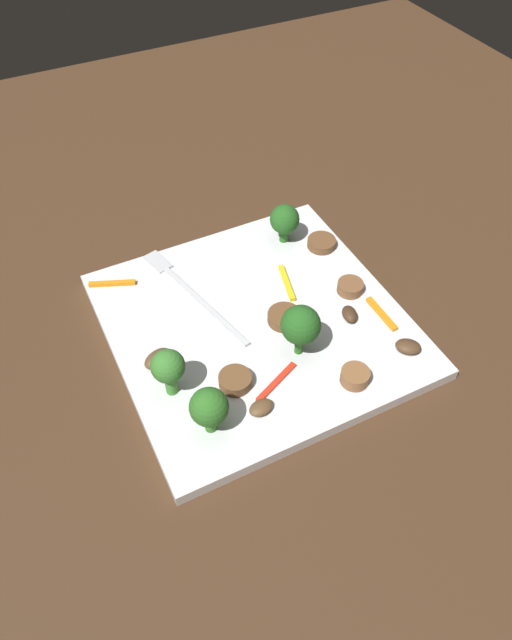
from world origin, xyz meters
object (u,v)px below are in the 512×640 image
object	(u,v)px
sausage_slice_4	(355,376)
broccoli_floret_2	(285,220)
fork	(187,289)
plate	(256,324)
broccoli_floret_3	(168,368)
mushroom_1	(350,314)
broccoli_floret_0	(301,326)
mushroom_2	(408,347)
mushroom_3	(261,408)
pepper_strip_3	(287,283)
pepper_strip_1	(382,314)
sausage_slice_0	(322,243)
sausage_slice_2	(284,317)
pepper_strip_2	(276,382)
sausage_slice_1	(235,381)
sausage_slice_3	(350,287)
mushroom_0	(158,359)
pepper_strip_0	(112,283)
broccoli_floret_1	(209,408)

from	to	relation	value
sausage_slice_4	broccoli_floret_2	bearing A→B (deg)	-9.96
fork	sausage_slice_4	xyz separation A→B (m)	(-0.19, -0.10, 0.01)
plate	fork	size ratio (longest dim) A/B	1.67
broccoli_floret_3	mushroom_1	world-z (taller)	broccoli_floret_3
broccoli_floret_0	mushroom_2	bearing A→B (deg)	-115.48
mushroom_3	pepper_strip_3	size ratio (longest dim) A/B	0.44
mushroom_1	pepper_strip_1	xyz separation A→B (m)	(-0.01, -0.03, -0.00)
sausage_slice_0	mushroom_1	size ratio (longest dim) A/B	1.44
sausage_slice_0	pepper_strip_1	bearing A→B (deg)	-179.84
sausage_slice_0	sausage_slice_2	world-z (taller)	same
sausage_slice_0	pepper_strip_2	world-z (taller)	sausage_slice_0
sausage_slice_1	sausage_slice_3	distance (m)	0.18
mushroom_3	sausage_slice_2	bearing A→B (deg)	-39.19
broccoli_floret_3	sausage_slice_1	world-z (taller)	broccoli_floret_3
mushroom_1	mushroom_3	world-z (taller)	mushroom_1
sausage_slice_1	pepper_strip_3	bearing A→B (deg)	-48.12
mushroom_1	pepper_strip_2	size ratio (longest dim) A/B	0.42
pepper_strip_1	sausage_slice_1	bearing A→B (deg)	93.86
broccoli_floret_0	mushroom_1	bearing A→B (deg)	-77.01
plate	pepper_strip_1	size ratio (longest dim) A/B	5.96
mushroom_3	mushroom_0	bearing A→B (deg)	34.93
sausage_slice_3	broccoli_floret_3	bearing A→B (deg)	99.63
broccoli_floret_0	sausage_slice_3	world-z (taller)	broccoli_floret_0
broccoli_floret_0	pepper_strip_0	world-z (taller)	broccoli_floret_0
pepper_strip_3	broccoli_floret_1	bearing A→B (deg)	131.44
mushroom_3	pepper_strip_3	bearing A→B (deg)	-36.56
mushroom_2	pepper_strip_2	size ratio (longest dim) A/B	0.46
fork	broccoli_floret_2	size ratio (longest dim) A/B	3.64
pepper_strip_3	plate	bearing A→B (deg)	120.87
broccoli_floret_3	sausage_slice_4	size ratio (longest dim) A/B	1.94
pepper_strip_2	pepper_strip_0	bearing A→B (deg)	26.83
pepper_strip_0	sausage_slice_2	bearing A→B (deg)	-132.15
pepper_strip_0	broccoli_floret_1	bearing A→B (deg)	-173.34
plate	pepper_strip_2	xyz separation A→B (m)	(-0.08, 0.02, 0.01)
mushroom_0	pepper_strip_0	xyz separation A→B (m)	(0.13, 0.01, -0.00)
sausage_slice_4	mushroom_3	size ratio (longest dim) A/B	1.16
plate	fork	world-z (taller)	fork
sausage_slice_2	pepper_strip_2	xyz separation A→B (m)	(-0.07, 0.04, -0.00)
mushroom_2	pepper_strip_0	xyz separation A→B (m)	(0.22, 0.24, -0.00)
broccoli_floret_3	sausage_slice_0	xyz separation A→B (m)	(0.12, -0.23, -0.03)
broccoli_floret_1	sausage_slice_2	size ratio (longest dim) A/B	1.44
pepper_strip_1	sausage_slice_3	bearing A→B (deg)	12.83
broccoli_floret_3	pepper_strip_0	distance (m)	0.17
broccoli_floret_1	pepper_strip_3	world-z (taller)	broccoli_floret_1
plate	mushroom_1	size ratio (longest dim) A/B	12.75
pepper_strip_0	pepper_strip_2	world-z (taller)	same
mushroom_2	mushroom_3	xyz separation A→B (m)	(0.00, 0.16, -0.00)
mushroom_1	mushroom_2	bearing A→B (deg)	-155.64
pepper_strip_2	mushroom_3	bearing A→B (deg)	127.59
sausage_slice_4	mushroom_3	bearing A→B (deg)	83.99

